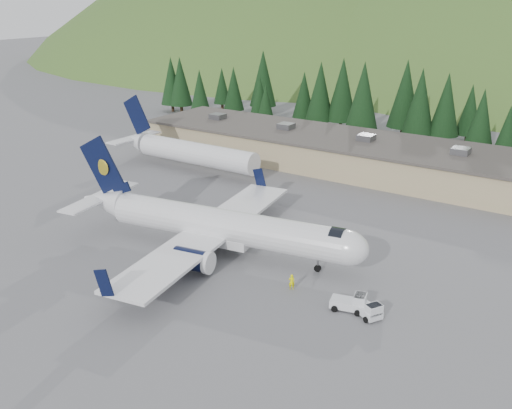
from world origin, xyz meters
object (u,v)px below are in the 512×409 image
(airliner, at_px, (218,226))
(ramp_worker, at_px, (292,282))
(baggage_tug_a, at_px, (351,303))
(second_airliner, at_px, (183,150))
(baggage_tug_b, at_px, (369,310))
(terminal_building, at_px, (337,151))

(airliner, height_order, ramp_worker, airliner)
(baggage_tug_a, relative_size, ramp_worker, 2.12)
(second_airliner, bearing_deg, baggage_tug_a, -31.33)
(ramp_worker, bearing_deg, second_airliner, -64.78)
(baggage_tug_b, xyz_separation_m, ramp_worker, (-8.35, 0.53, 0.11))
(baggage_tug_a, distance_m, terminal_building, 46.88)
(baggage_tug_b, bearing_deg, ramp_worker, -153.29)
(second_airliner, height_order, baggage_tug_b, second_airliner)
(second_airliner, bearing_deg, terminal_building, 38.78)
(baggage_tug_b, bearing_deg, baggage_tug_a, -156.53)
(second_airliner, xyz_separation_m, terminal_building, (19.91, 16.00, -0.70))
(airliner, xyz_separation_m, baggage_tug_a, (17.89, -3.26, -2.41))
(baggage_tug_a, height_order, baggage_tug_b, baggage_tug_a)
(second_airliner, relative_size, terminal_building, 0.39)
(ramp_worker, bearing_deg, airliner, -43.88)
(terminal_building, bearing_deg, baggage_tug_b, -60.40)
(baggage_tug_a, distance_m, ramp_worker, 6.56)
(second_airliner, bearing_deg, baggage_tug_b, -30.48)
(baggage_tug_a, height_order, ramp_worker, baggage_tug_a)
(second_airliner, height_order, terminal_building, second_airliner)
(airliner, xyz_separation_m, second_airliner, (-23.89, 22.17, 0.15))
(second_airliner, relative_size, ramp_worker, 16.69)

